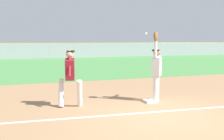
# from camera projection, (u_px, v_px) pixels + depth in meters

# --- Properties ---
(ground_plane) EXTENTS (78.97, 78.97, 0.00)m
(ground_plane) POSITION_uv_depth(u_px,v_px,m) (164.00, 119.00, 7.00)
(ground_plane) COLOR #A37A54
(outfield_grass) EXTENTS (53.29, 18.21, 0.01)m
(outfield_grass) POSITION_uv_depth(u_px,v_px,m) (62.00, 65.00, 22.08)
(outfield_grass) COLOR #4C8C47
(outfield_grass) RESTS_ON ground_plane
(chalk_foul_line) EXTENTS (11.98, 0.95, 0.01)m
(chalk_foul_line) POSITION_uv_depth(u_px,v_px,m) (21.00, 122.00, 6.71)
(chalk_foul_line) COLOR white
(chalk_foul_line) RESTS_ON ground_plane
(first_base) EXTENTS (0.39, 0.39, 0.08)m
(first_base) POSITION_uv_depth(u_px,v_px,m) (150.00, 101.00, 8.87)
(first_base) COLOR white
(first_base) RESTS_ON ground_plane
(fielder) EXTENTS (0.65, 0.76, 2.28)m
(fielder) POSITION_uv_depth(u_px,v_px,m) (156.00, 68.00, 8.86)
(fielder) COLOR silver
(fielder) RESTS_ON ground_plane
(runner) EXTENTS (0.75, 0.84, 1.72)m
(runner) POSITION_uv_depth(u_px,v_px,m) (70.00, 74.00, 8.14)
(runner) COLOR white
(runner) RESTS_ON ground_plane
(baseball) EXTENTS (0.07, 0.07, 0.07)m
(baseball) POSITION_uv_depth(u_px,v_px,m) (146.00, 34.00, 8.69)
(baseball) COLOR white
(outfield_fence) EXTENTS (53.37, 0.08, 1.69)m
(outfield_fence) POSITION_uv_depth(u_px,v_px,m) (49.00, 51.00, 30.53)
(outfield_fence) COLOR #93999E
(outfield_fence) RESTS_ON ground_plane
(parked_car_black) EXTENTS (4.52, 2.36, 1.25)m
(parked_car_black) POSITION_uv_depth(u_px,v_px,m) (4.00, 51.00, 33.08)
(parked_car_black) COLOR black
(parked_car_black) RESTS_ON ground_plane
(parked_car_green) EXTENTS (4.42, 2.15, 1.25)m
(parked_car_green) POSITION_uv_depth(u_px,v_px,m) (48.00, 51.00, 34.34)
(parked_car_green) COLOR #1E6B33
(parked_car_green) RESTS_ON ground_plane
(parked_car_blue) EXTENTS (4.57, 2.46, 1.25)m
(parked_car_blue) POSITION_uv_depth(u_px,v_px,m) (90.00, 50.00, 36.81)
(parked_car_blue) COLOR #23389E
(parked_car_blue) RESTS_ON ground_plane
(parked_car_tan) EXTENTS (4.44, 2.19, 1.25)m
(parked_car_tan) POSITION_uv_depth(u_px,v_px,m) (127.00, 50.00, 38.06)
(parked_car_tan) COLOR tan
(parked_car_tan) RESTS_ON ground_plane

